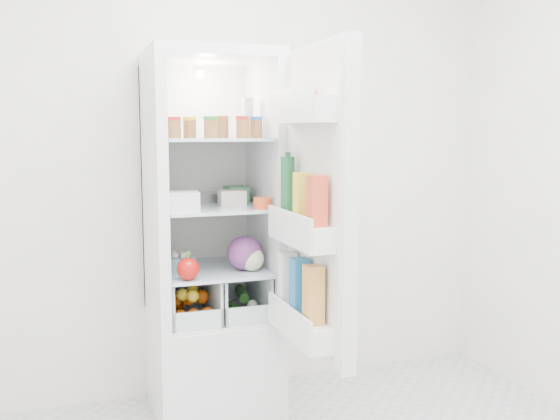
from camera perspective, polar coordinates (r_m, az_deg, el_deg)
name	(u,v)px	position (r m, az deg, el deg)	size (l,w,h in m)	color
room_walls	(359,74)	(1.99, 7.26, 12.19)	(3.02, 3.02, 2.61)	silver
refrigerator	(210,281)	(3.19, -6.40, -6.51)	(0.60, 0.60, 1.80)	white
shelf_low	(213,269)	(3.11, -6.16, -5.42)	(0.49, 0.53, 0.01)	silver
shelf_mid	(212,207)	(3.06, -6.24, 0.25)	(0.49, 0.53, 0.01)	silver
shelf_top	(211,139)	(3.04, -6.32, 6.43)	(0.49, 0.53, 0.01)	silver
crisper_left	(189,297)	(3.12, -8.34, -7.89)	(0.23, 0.46, 0.22)	silver
crisper_right	(237,293)	(3.17, -3.96, -7.58)	(0.23, 0.46, 0.22)	silver
condiment_jars	(216,129)	(2.93, -5.84, 7.39)	(0.46, 0.16, 0.08)	#B21919
squeeze_bottle	(248,118)	(3.08, -2.98, 8.42)	(0.06, 0.06, 0.19)	silver
tub_white	(183,201)	(2.86, -8.83, 0.79)	(0.14, 0.14, 0.09)	silver
tub_cream	(232,197)	(3.10, -4.42, 1.16)	(0.12, 0.12, 0.07)	silver
tin_red	(262,203)	(2.92, -1.64, 0.65)	(0.08, 0.08, 0.05)	#D94820
foil_tray	(197,198)	(3.23, -7.59, 1.11)	(0.18, 0.13, 0.04)	#B6B6BA
tub_green	(236,194)	(3.20, -4.02, 1.44)	(0.10, 0.14, 0.08)	#3C864E
red_cabbage	(245,253)	(3.04, -3.26, -3.95)	(0.17, 0.17, 0.17)	#5C1F5C
bell_pepper	(188,269)	(2.86, -8.40, -5.36)	(0.10, 0.10, 0.10)	#B9110B
mushroom_bowl	(180,264)	(3.05, -9.09, -4.92)	(0.15, 0.15, 0.07)	#7BAAB8
salad_bag	(252,259)	(3.02, -2.60, -4.49)	(0.12, 0.12, 0.12)	beige
citrus_pile	(189,303)	(3.09, -8.29, -8.45)	(0.20, 0.31, 0.16)	#E1570B
veg_pile	(238,302)	(3.19, -3.85, -8.40)	(0.16, 0.30, 0.10)	#1D531B
fridge_door	(314,210)	(2.60, 3.11, 0.03)	(0.17, 0.60, 1.30)	white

